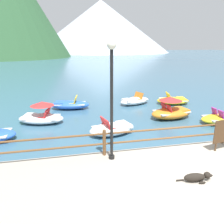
{
  "coord_description": "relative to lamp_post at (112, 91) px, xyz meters",
  "views": [
    {
      "loc": [
        -3.63,
        -5.55,
        4.2
      ],
      "look_at": [
        -1.36,
        5.0,
        0.9
      ],
      "focal_mm": 36.06,
      "sensor_mm": 36.0,
      "label": 1
    }
  ],
  "objects": [
    {
      "name": "ground_plane",
      "position": [
        2.18,
        38.76,
        -2.76
      ],
      "size": [
        200.0,
        200.0,
        0.0
      ],
      "primitive_type": "plane",
      "color": "#38607A"
    },
    {
      "name": "dock_railing",
      "position": [
        2.18,
        0.31,
        -1.78
      ],
      "size": [
        23.92,
        0.12,
        0.95
      ],
      "color": "brown",
      "rests_on": "promenade_dock"
    },
    {
      "name": "lamp_post",
      "position": [
        0.0,
        0.0,
        0.0
      ],
      "size": [
        0.28,
        0.28,
        3.9
      ],
      "color": "black",
      "rests_on": "promenade_dock"
    },
    {
      "name": "dog_resting",
      "position": [
        2.12,
        -1.81,
        -2.24
      ],
      "size": [
        1.08,
        0.41,
        0.26
      ],
      "color": "black",
      "rests_on": "promenade_dock"
    },
    {
      "name": "pedal_boat_0",
      "position": [
        4.57,
        4.74,
        -2.32
      ],
      "size": [
        2.7,
        1.76,
        1.28
      ],
      "color": "orange",
      "rests_on": "ground"
    },
    {
      "name": "pedal_boat_1",
      "position": [
        0.7,
        3.09,
        -2.48
      ],
      "size": [
        2.51,
        1.74,
        0.85
      ],
      "color": "white",
      "rests_on": "ground"
    },
    {
      "name": "pedal_boat_3",
      "position": [
        -2.79,
        5.47,
        -2.36
      ],
      "size": [
        2.69,
        1.86,
        1.21
      ],
      "color": "white",
      "rests_on": "ground"
    },
    {
      "name": "pedal_boat_4",
      "position": [
        6.2,
        7.72,
        -2.51
      ],
      "size": [
        2.49,
        1.77,
        0.82
      ],
      "color": "yellow",
      "rests_on": "ground"
    },
    {
      "name": "pedal_boat_5",
      "position": [
        -1.15,
        7.97,
        -2.47
      ],
      "size": [
        2.68,
        1.6,
        0.87
      ],
      "color": "blue",
      "rests_on": "ground"
    },
    {
      "name": "pedal_boat_6",
      "position": [
        3.44,
        8.19,
        -2.49
      ],
      "size": [
        2.6,
        1.85,
        0.84
      ],
      "color": "white",
      "rests_on": "ground"
    },
    {
      "name": "pedal_boat_7",
      "position": [
        7.01,
        3.39,
        -2.51
      ],
      "size": [
        2.63,
        1.44,
        0.82
      ],
      "color": "yellow",
      "rests_on": "ground"
    },
    {
      "name": "distant_peak",
      "position": [
        18.06,
        109.37,
        9.36
      ],
      "size": [
        66.56,
        66.56,
        24.24
      ],
      "primitive_type": "cone",
      "color": "#A8B2C1",
      "rests_on": "ground"
    }
  ]
}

